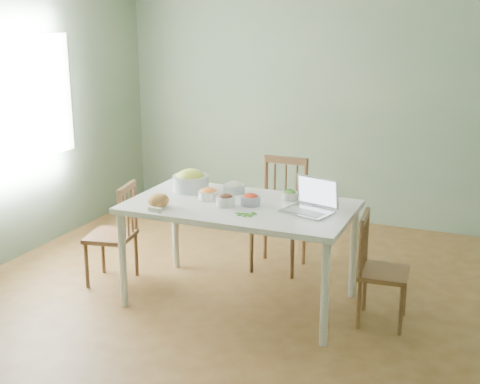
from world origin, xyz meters
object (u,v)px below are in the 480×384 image
at_px(bowl_squash, 191,180).
at_px(chair_left, 111,234).
at_px(chair_right, 384,270).
at_px(chair_far, 278,216).
at_px(dining_table, 240,253).
at_px(laptop, 307,197).
at_px(bread_boule, 158,200).

bearing_deg(bowl_squash, chair_left, -156.39).
bearing_deg(chair_left, bowl_squash, 102.78).
bearing_deg(chair_right, chair_left, 89.01).
bearing_deg(chair_far, bowl_squash, -136.71).
distance_m(dining_table, chair_left, 1.19).
distance_m(dining_table, chair_far, 0.79).
xyz_separation_m(chair_far, chair_left, (-1.24, -0.86, -0.06)).
bearing_deg(laptop, bread_boule, -149.14).
relative_size(chair_left, bowl_squash, 2.92).
xyz_separation_m(dining_table, chair_far, (0.05, 0.78, 0.09)).
bearing_deg(dining_table, bowl_squash, 158.82).
height_order(dining_table, bread_boule, bread_boule).
distance_m(dining_table, laptop, 0.78).
xyz_separation_m(chair_left, laptop, (1.74, 0.06, 0.51)).
distance_m(dining_table, chair_right, 1.15).
xyz_separation_m(dining_table, laptop, (0.55, -0.01, 0.54)).
distance_m(bowl_squash, laptop, 1.12).
height_order(bowl_squash, laptop, laptop).
bearing_deg(chair_left, dining_table, 82.64).
height_order(chair_right, bread_boule, bread_boule).
height_order(chair_left, bread_boule, bread_boule).
bearing_deg(dining_table, chair_far, 86.20).
xyz_separation_m(dining_table, chair_right, (1.14, 0.07, 0.01)).
height_order(chair_left, laptop, laptop).
distance_m(dining_table, bowl_squash, 0.77).
bearing_deg(dining_table, chair_right, 3.74).
distance_m(chair_left, bread_boule, 0.81).
xyz_separation_m(bread_boule, bowl_squash, (0.01, 0.52, 0.03)).
height_order(chair_far, bowl_squash, chair_far).
bearing_deg(laptop, bowl_squash, -175.79).
xyz_separation_m(chair_right, bowl_squash, (-1.69, 0.14, 0.49)).
bearing_deg(chair_right, bread_boule, 98.28).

